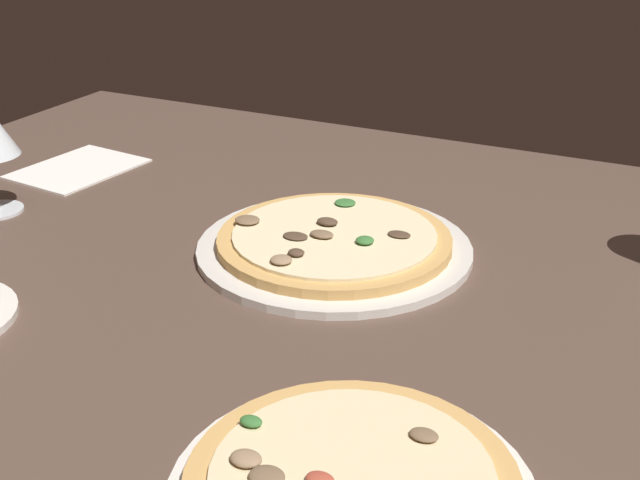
{
  "coord_description": "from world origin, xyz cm",
  "views": [
    {
      "loc": [
        -39.01,
        76.19,
        47.48
      ],
      "look_at": [
        0.21,
        -3.44,
        7.0
      ],
      "focal_mm": 47.58,
      "sensor_mm": 36.0,
      "label": 1
    }
  ],
  "objects": [
    {
      "name": "dining_table",
      "position": [
        0.0,
        0.0,
        2.0
      ],
      "size": [
        150.0,
        110.0,
        4.0
      ],
      "primitive_type": "cube",
      "color": "brown",
      "rests_on": "ground"
    },
    {
      "name": "pizza_main",
      "position": [
        0.45,
        -6.86,
        5.18
      ],
      "size": [
        32.91,
        32.91,
        3.38
      ],
      "color": "silver",
      "rests_on": "dining_table"
    },
    {
      "name": "paper_menu",
      "position": [
        47.36,
        -16.19,
        4.15
      ],
      "size": [
        15.49,
        19.2,
        0.3
      ],
      "primitive_type": "cube",
      "rotation": [
        0.0,
        0.0,
        -0.1
      ],
      "color": "white",
      "rests_on": "dining_table"
    }
  ]
}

